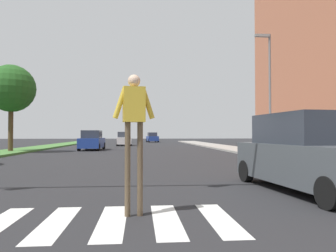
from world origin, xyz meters
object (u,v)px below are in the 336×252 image
Objects in this scene: street_lamp_right at (268,83)px; pedestrian_performer at (134,121)px; tree_far at (11,89)px; sedan_distant at (124,139)px; sedan_midblock at (92,141)px; suv_crossing at (308,154)px; sedan_far_horizon at (152,138)px.

street_lamp_right reaches higher than pedestrian_performer.
tree_far is 17.18m from sedan_distant.
tree_far is at bearing 160.45° from street_lamp_right.
sedan_distant is (2.28, 11.08, -0.02)m from sedan_midblock.
sedan_midblock is (5.60, 3.62, -4.09)m from tree_far.
street_lamp_right is 12.62m from suv_crossing.
sedan_midblock is at bearing 140.79° from street_lamp_right.
tree_far is 1.52× the size of sedan_distant.
pedestrian_performer is 4.90m from suv_crossing.
street_lamp_right is at bearing 72.10° from suv_crossing.
suv_crossing is 1.10× the size of sedan_midblock.
tree_far is at bearing -147.14° from sedan_midblock.
tree_far is 22.40m from pedestrian_performer.
pedestrian_performer is 50.75m from sedan_far_horizon.
suv_crossing reaches higher than sedan_distant.
pedestrian_performer is at bearing -154.02° from suv_crossing.
sedan_midblock is 27.90m from sedan_far_horizon.
suv_crossing is 23.03m from sedan_midblock.
street_lamp_right reaches higher than tree_far.
street_lamp_right reaches higher than sedan_midblock.
street_lamp_right is at bearing -19.55° from tree_far.
sedan_midblock reaches higher than sedan_distant.
sedan_far_horizon is (12.04, 30.77, -4.12)m from tree_far.
street_lamp_right reaches higher than sedan_far_horizon.
street_lamp_right is 3.01× the size of pedestrian_performer.
sedan_distant is 16.59m from sedan_far_horizon.
pedestrian_performer is 0.52× the size of suv_crossing.
pedestrian_performer reaches higher than sedan_far_horizon.
pedestrian_performer is (-8.06, -13.61, -2.93)m from street_lamp_right.
street_lamp_right is 16.09m from pedestrian_performer.
sedan_midblock is at bearing -103.35° from sedan_far_horizon.
suv_crossing is 33.09m from sedan_distant.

